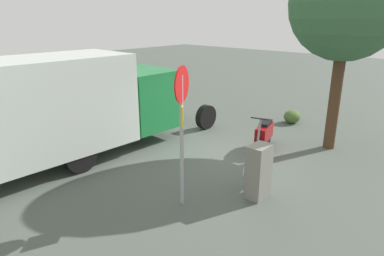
{
  "coord_description": "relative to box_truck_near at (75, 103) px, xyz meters",
  "views": [
    {
      "loc": [
        7.89,
        5.65,
        4.05
      ],
      "look_at": [
        0.98,
        -0.58,
        0.98
      ],
      "focal_mm": 32.05,
      "sensor_mm": 36.0,
      "label": 1
    }
  ],
  "objects": [
    {
      "name": "box_truck_near",
      "position": [
        0.0,
        0.0,
        0.0
      ],
      "size": [
        8.36,
        2.36,
        3.03
      ],
      "rotation": [
        0.0,
        0.0,
        3.12
      ],
      "color": "black",
      "rests_on": "ground"
    },
    {
      "name": "utility_cabinet",
      "position": [
        -1.5,
        5.21,
        -1.02
      ],
      "size": [
        0.6,
        0.42,
        1.28
      ],
      "primitive_type": "cube",
      "rotation": [
        0.0,
        0.0,
        0.03
      ],
      "color": "gray",
      "rests_on": "ground"
    },
    {
      "name": "street_tree",
      "position": [
        -5.75,
        5.24,
        2.69
      ],
      "size": [
        3.26,
        3.26,
        6.01
      ],
      "color": "#47301E",
      "rests_on": "ground"
    },
    {
      "name": "shrub_near_sign",
      "position": [
        -7.44,
        3.12,
        -1.4
      ],
      "size": [
        0.75,
        0.62,
        0.51
      ],
      "primitive_type": "ellipsoid",
      "color": "#45622D",
      "rests_on": "ground"
    },
    {
      "name": "bike_rack_hoop",
      "position": [
        -2.53,
        4.34,
        -1.66
      ],
      "size": [
        0.85,
        0.15,
        0.85
      ],
      "primitive_type": "torus",
      "rotation": [
        1.57,
        0.0,
        0.12
      ],
      "color": "#B7B7BC",
      "rests_on": "ground"
    },
    {
      "name": "ground_plane",
      "position": [
        -3.05,
        3.21,
        -1.66
      ],
      "size": [
        60.0,
        60.0,
        0.0
      ],
      "primitive_type": "plane",
      "color": "#4B534B"
    },
    {
      "name": "motorcycle",
      "position": [
        -4.2,
        3.76,
        -1.14
      ],
      "size": [
        1.77,
        0.75,
        1.2
      ],
      "rotation": [
        0.0,
        0.0,
        0.28
      ],
      "color": "black",
      "rests_on": "ground"
    },
    {
      "name": "stop_sign",
      "position": [
        -0.09,
        4.14,
        0.41
      ],
      "size": [
        0.71,
        0.33,
        3.11
      ],
      "color": "#9E9EA3",
      "rests_on": "ground"
    }
  ]
}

